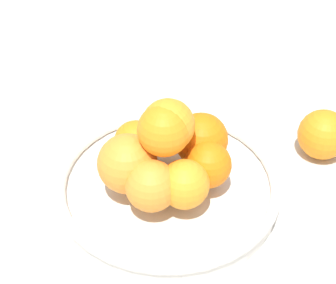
{
  "coord_description": "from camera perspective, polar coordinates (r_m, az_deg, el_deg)",
  "views": [
    {
      "loc": [
        -0.54,
        0.17,
        0.59
      ],
      "look_at": [
        0.0,
        0.0,
        0.1
      ],
      "focal_mm": 60.0,
      "sensor_mm": 36.0,
      "label": 1
    }
  ],
  "objects": [
    {
      "name": "orange_pile",
      "position": [
        0.76,
        -0.27,
        -0.95
      ],
      "size": [
        0.18,
        0.19,
        0.13
      ],
      "color": "orange",
      "rests_on": "fruit_bowl"
    },
    {
      "name": "stray_orange",
      "position": [
        0.89,
        15.48,
        0.75
      ],
      "size": [
        0.08,
        0.08,
        0.08
      ],
      "primitive_type": "sphere",
      "color": "orange",
      "rests_on": "ground_plane"
    },
    {
      "name": "ground_plane",
      "position": [
        0.82,
        0.0,
        -5.42
      ],
      "size": [
        4.0,
        4.0,
        0.0
      ],
      "primitive_type": "plane",
      "color": "beige"
    },
    {
      "name": "fruit_bowl",
      "position": [
        0.8,
        0.0,
        -4.49
      ],
      "size": [
        0.32,
        0.32,
        0.04
      ],
      "color": "silver",
      "rests_on": "ground_plane"
    }
  ]
}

